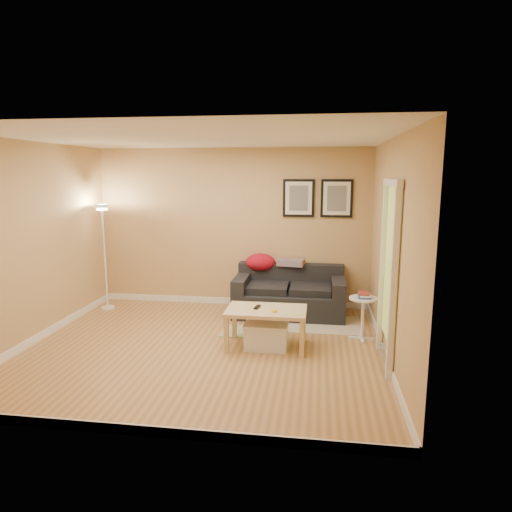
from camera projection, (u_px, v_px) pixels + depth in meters
name	position (u px, v px, depth m)	size (l,w,h in m)	color
floor	(204.00, 348.00, 5.76)	(4.50, 4.50, 0.00)	#B5814D
ceiling	(199.00, 138.00, 5.29)	(4.50, 4.50, 0.00)	white
wall_back	(233.00, 228.00, 7.48)	(4.50, 4.50, 0.00)	tan
wall_front	(137.00, 287.00, 3.58)	(4.50, 4.50, 0.00)	tan
wall_left	(33.00, 243.00, 5.84)	(4.00, 4.00, 0.00)	tan
wall_right	(391.00, 252.00, 5.22)	(4.00, 4.00, 0.00)	tan
baseboard_back	(233.00, 301.00, 7.69)	(4.50, 0.02, 0.10)	white
baseboard_front	(145.00, 431.00, 3.82)	(4.50, 0.02, 0.10)	white
baseboard_left	(42.00, 335.00, 6.06)	(0.02, 4.00, 0.10)	white
baseboard_right	(385.00, 354.00, 5.45)	(0.02, 4.00, 0.10)	white
sofa	(289.00, 291.00, 7.05)	(1.70, 0.90, 0.75)	black
red_throw	(261.00, 262.00, 7.33)	(0.48, 0.36, 0.28)	#B0102E
plaid_throw	(291.00, 262.00, 7.27)	(0.42, 0.26, 0.10)	#AA7563
framed_print_left	(299.00, 198.00, 7.21)	(0.50, 0.04, 0.60)	black
framed_print_right	(337.00, 198.00, 7.13)	(0.50, 0.04, 0.60)	black
area_rug	(317.00, 324.00, 6.65)	(1.25, 0.85, 0.01)	#BCAF95
green_runner	(247.00, 332.00, 6.33)	(0.70, 0.50, 0.01)	#668C4C
coffee_table	(266.00, 328.00, 5.75)	(1.01, 0.61, 0.50)	#E4C28B
remote_control	(257.00, 307.00, 5.75)	(0.05, 0.16, 0.02)	black
tape_roll	(274.00, 311.00, 5.57)	(0.07, 0.07, 0.03)	yellow
storage_bin	(266.00, 335.00, 5.73)	(0.55, 0.40, 0.34)	white
side_table	(362.00, 318.00, 6.02)	(0.37, 0.37, 0.57)	white
book_stack	(364.00, 295.00, 5.98)	(0.16, 0.21, 0.07)	#2F488F
floor_lamp	(105.00, 260.00, 7.30)	(0.22, 0.22, 1.72)	white
doorway	(387.00, 278.00, 5.13)	(0.12, 1.01, 2.13)	white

